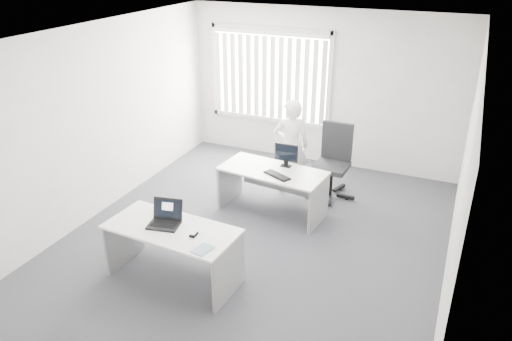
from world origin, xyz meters
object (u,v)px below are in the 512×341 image
at_px(desk_far, 272,182).
at_px(laptop, 163,216).
at_px(desk_near, 173,242).
at_px(monitor, 286,155).
at_px(person, 291,146).
at_px(office_chair, 332,174).

bearing_deg(desk_far, laptop, -99.65).
bearing_deg(desk_far, desk_near, -96.97).
bearing_deg(desk_far, monitor, 62.70).
distance_m(desk_near, desk_far, 2.07).
bearing_deg(person, desk_near, 56.95).
distance_m(desk_near, person, 2.88).
relative_size(desk_far, office_chair, 1.37).
xyz_separation_m(desk_near, monitor, (0.61, 2.22, 0.37)).
xyz_separation_m(desk_near, laptop, (-0.10, -0.00, 0.34)).
bearing_deg(desk_near, desk_far, 80.55).
distance_m(desk_far, person, 0.85).
bearing_deg(laptop, person, 67.60).
bearing_deg(desk_near, laptop, -173.42).
height_order(desk_far, person, person).
xyz_separation_m(person, monitor, (0.14, -0.60, 0.10)).
bearing_deg(office_chair, laptop, -110.65).
relative_size(desk_near, laptop, 4.46).
relative_size(person, laptop, 4.31).
height_order(desk_near, laptop, laptop).
bearing_deg(monitor, office_chair, 53.83).
xyz_separation_m(desk_near, office_chair, (1.14, 2.95, -0.15)).
distance_m(desk_near, laptop, 0.36).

